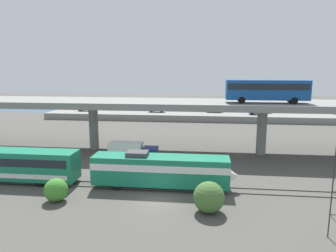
# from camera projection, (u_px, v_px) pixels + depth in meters

# --- Properties ---
(ground_plane) EXTENTS (260.00, 260.00, 0.00)m
(ground_plane) POSITION_uv_depth(u_px,v_px,m) (156.00, 202.00, 32.20)
(ground_plane) COLOR #4C4944
(rail_strip_near) EXTENTS (110.00, 0.12, 0.12)m
(rail_strip_near) POSITION_uv_depth(u_px,v_px,m) (161.00, 190.00, 35.34)
(rail_strip_near) COLOR #59544C
(rail_strip_near) RESTS_ON ground_plane
(rail_strip_far) EXTENTS (110.00, 0.12, 0.12)m
(rail_strip_far) POSITION_uv_depth(u_px,v_px,m) (163.00, 185.00, 36.85)
(rail_strip_far) COLOR #59544C
(rail_strip_far) RESTS_ON ground_plane
(train_locomotive) EXTENTS (16.42, 3.04, 4.18)m
(train_locomotive) POSITION_uv_depth(u_px,v_px,m) (167.00, 169.00, 35.63)
(train_locomotive) COLOR #197A56
(train_locomotive) RESTS_ON ground_plane
(highway_overpass) EXTENTS (96.00, 10.22, 8.26)m
(highway_overpass) POSITION_uv_depth(u_px,v_px,m) (175.00, 106.00, 50.37)
(highway_overpass) COLOR gray
(highway_overpass) RESTS_ON ground_plane
(transit_bus_on_overpass) EXTENTS (12.00, 2.68, 3.40)m
(transit_bus_on_overpass) POSITION_uv_depth(u_px,v_px,m) (267.00, 89.00, 46.96)
(transit_bus_on_overpass) COLOR #14478C
(transit_bus_on_overpass) RESTS_ON highway_overpass
(service_truck_west) EXTENTS (6.80, 2.46, 3.04)m
(service_truck_west) POSITION_uv_depth(u_px,v_px,m) (132.00, 152.00, 44.86)
(service_truck_west) COLOR navy
(service_truck_west) RESTS_ON ground_plane
(pier_parking_lot) EXTENTS (75.01, 13.16, 1.62)m
(pier_parking_lot) POSITION_uv_depth(u_px,v_px,m) (187.00, 115.00, 85.77)
(pier_parking_lot) COLOR gray
(pier_parking_lot) RESTS_ON ground_plane
(parked_car_0) EXTENTS (4.14, 1.86, 1.50)m
(parked_car_0) POSITION_uv_depth(u_px,v_px,m) (257.00, 112.00, 80.92)
(parked_car_0) COLOR navy
(parked_car_0) RESTS_ON pier_parking_lot
(parked_car_1) EXTENTS (4.47, 1.84, 1.50)m
(parked_car_1) POSITION_uv_depth(u_px,v_px,m) (157.00, 109.00, 85.51)
(parked_car_1) COLOR #B7B7BC
(parked_car_1) RESTS_ON pier_parking_lot
(parked_car_2) EXTENTS (4.41, 1.90, 1.50)m
(parked_car_2) POSITION_uv_depth(u_px,v_px,m) (85.00, 108.00, 87.81)
(parked_car_2) COLOR #B7B7BC
(parked_car_2) RESTS_ON pier_parking_lot
(parked_car_3) EXTENTS (4.61, 1.92, 1.50)m
(parked_car_3) POSITION_uv_depth(u_px,v_px,m) (88.00, 107.00, 90.79)
(parked_car_3) COLOR navy
(parked_car_3) RESTS_ON pier_parking_lot
(parked_car_4) EXTENTS (4.14, 1.89, 1.50)m
(parked_car_4) POSITION_uv_depth(u_px,v_px,m) (160.00, 107.00, 89.47)
(parked_car_4) COLOR silver
(parked_car_4) RESTS_ON pier_parking_lot
(parked_car_5) EXTENTS (4.21, 1.84, 1.50)m
(parked_car_5) POSITION_uv_depth(u_px,v_px,m) (214.00, 109.00, 85.12)
(parked_car_5) COLOR navy
(parked_car_5) RESTS_ON pier_parking_lot
(parked_car_6) EXTENTS (4.32, 1.94, 1.50)m
(parked_car_6) POSITION_uv_depth(u_px,v_px,m) (263.00, 110.00, 83.98)
(parked_car_6) COLOR #B7B7BC
(parked_car_6) RESTS_ON pier_parking_lot
(parked_car_7) EXTENTS (4.39, 1.97, 1.50)m
(parked_car_7) POSITION_uv_depth(u_px,v_px,m) (119.00, 107.00, 90.05)
(parked_car_7) COLOR silver
(parked_car_7) RESTS_ON pier_parking_lot
(harbor_water) EXTENTS (140.00, 36.00, 0.01)m
(harbor_water) POSITION_uv_depth(u_px,v_px,m) (191.00, 108.00, 108.38)
(harbor_water) COLOR #385B7A
(harbor_water) RESTS_ON ground_plane
(shrub_left) EXTENTS (2.39, 2.39, 2.39)m
(shrub_left) POSITION_uv_depth(u_px,v_px,m) (56.00, 190.00, 32.28)
(shrub_left) COLOR #3C842C
(shrub_left) RESTS_ON ground_plane
(shrub_right) EXTENTS (2.98, 2.98, 2.98)m
(shrub_right) POSITION_uv_depth(u_px,v_px,m) (209.00, 197.00, 29.74)
(shrub_right) COLOR #446B32
(shrub_right) RESTS_ON ground_plane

